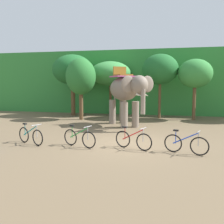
{
  "coord_description": "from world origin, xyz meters",
  "views": [
    {
      "loc": [
        1.77,
        -10.95,
        2.68
      ],
      "look_at": [
        -0.95,
        1.0,
        1.3
      ],
      "focal_mm": 40.49,
      "sensor_mm": 36.0,
      "label": 1
    }
  ],
  "objects_px": {
    "bike_green": "(79,138)",
    "tree_far_right": "(81,77)",
    "elephant": "(126,91)",
    "bike_red": "(133,140)",
    "tree_center_right": "(160,69)",
    "bike_teal": "(31,135)",
    "tree_left": "(195,74)",
    "tree_far_left": "(73,70)",
    "bike_blue": "(186,144)",
    "tree_center": "(110,74)"
  },
  "relations": [
    {
      "from": "bike_green",
      "to": "tree_far_right",
      "type": "bearing_deg",
      "value": 109.14
    },
    {
      "from": "elephant",
      "to": "bike_red",
      "type": "height_order",
      "value": "elephant"
    },
    {
      "from": "tree_center_right",
      "to": "bike_teal",
      "type": "xyz_separation_m",
      "value": [
        -5.25,
        -9.91,
        -3.37
      ]
    },
    {
      "from": "tree_far_right",
      "to": "bike_red",
      "type": "relative_size",
      "value": 2.83
    },
    {
      "from": "tree_center_right",
      "to": "tree_left",
      "type": "bearing_deg",
      "value": -7.81
    },
    {
      "from": "tree_far_left",
      "to": "tree_left",
      "type": "xyz_separation_m",
      "value": [
        9.71,
        -0.47,
        -0.4
      ]
    },
    {
      "from": "bike_red",
      "to": "bike_blue",
      "type": "xyz_separation_m",
      "value": [
        2.07,
        -0.26,
        0.0
      ]
    },
    {
      "from": "tree_center",
      "to": "tree_left",
      "type": "distance_m",
      "value": 6.97
    },
    {
      "from": "tree_far_left",
      "to": "bike_blue",
      "type": "bearing_deg",
      "value": -49.75
    },
    {
      "from": "tree_center_right",
      "to": "tree_far_left",
      "type": "bearing_deg",
      "value": 178.99
    },
    {
      "from": "tree_far_right",
      "to": "bike_blue",
      "type": "distance_m",
      "value": 10.94
    },
    {
      "from": "tree_left",
      "to": "elephant",
      "type": "distance_m",
      "value": 6.05
    },
    {
      "from": "elephant",
      "to": "bike_green",
      "type": "height_order",
      "value": "elephant"
    },
    {
      "from": "elephant",
      "to": "bike_red",
      "type": "distance_m",
      "value": 5.91
    },
    {
      "from": "tree_far_right",
      "to": "elephant",
      "type": "xyz_separation_m",
      "value": [
        3.74,
        -2.14,
        -0.97
      ]
    },
    {
      "from": "tree_left",
      "to": "bike_blue",
      "type": "distance_m",
      "value": 10.18
    },
    {
      "from": "bike_blue",
      "to": "tree_far_right",
      "type": "bearing_deg",
      "value": 131.82
    },
    {
      "from": "tree_far_left",
      "to": "bike_red",
      "type": "relative_size",
      "value": 3.16
    },
    {
      "from": "bike_red",
      "to": "bike_teal",
      "type": "bearing_deg",
      "value": -178.0
    },
    {
      "from": "tree_center_right",
      "to": "bike_blue",
      "type": "relative_size",
      "value": 2.98
    },
    {
      "from": "elephant",
      "to": "bike_teal",
      "type": "bearing_deg",
      "value": -120.56
    },
    {
      "from": "bike_teal",
      "to": "bike_green",
      "type": "bearing_deg",
      "value": 0.51
    },
    {
      "from": "tree_left",
      "to": "elephant",
      "type": "xyz_separation_m",
      "value": [
        -4.45,
        -3.92,
        -1.2
      ]
    },
    {
      "from": "bike_blue",
      "to": "tree_far_left",
      "type": "bearing_deg",
      "value": 130.25
    },
    {
      "from": "tree_center",
      "to": "bike_blue",
      "type": "relative_size",
      "value": 2.76
    },
    {
      "from": "tree_far_right",
      "to": "tree_center",
      "type": "height_order",
      "value": "tree_center"
    },
    {
      "from": "bike_teal",
      "to": "tree_far_left",
      "type": "bearing_deg",
      "value": 100.87
    },
    {
      "from": "tree_center_right",
      "to": "bike_red",
      "type": "bearing_deg",
      "value": -93.96
    },
    {
      "from": "tree_center_right",
      "to": "bike_red",
      "type": "xyz_separation_m",
      "value": [
        -0.67,
        -9.75,
        -3.37
      ]
    },
    {
      "from": "tree_far_right",
      "to": "bike_teal",
      "type": "height_order",
      "value": "tree_far_right"
    },
    {
      "from": "tree_far_left",
      "to": "bike_green",
      "type": "height_order",
      "value": "tree_far_left"
    },
    {
      "from": "tree_far_right",
      "to": "bike_green",
      "type": "distance_m",
      "value": 8.68
    },
    {
      "from": "bike_green",
      "to": "elephant",
      "type": "bearing_deg",
      "value": 79.51
    },
    {
      "from": "bike_green",
      "to": "bike_red",
      "type": "height_order",
      "value": "same"
    },
    {
      "from": "tree_center",
      "to": "bike_green",
      "type": "xyz_separation_m",
      "value": [
        1.26,
        -11.23,
        -3.14
      ]
    },
    {
      "from": "tree_far_left",
      "to": "tree_center_right",
      "type": "xyz_separation_m",
      "value": [
        7.18,
        -0.13,
        -0.04
      ]
    },
    {
      "from": "tree_center",
      "to": "bike_red",
      "type": "xyz_separation_m",
      "value": [
        3.55,
        -11.09,
        -3.14
      ]
    },
    {
      "from": "bike_teal",
      "to": "bike_red",
      "type": "bearing_deg",
      "value": 2.0
    },
    {
      "from": "tree_far_left",
      "to": "bike_blue",
      "type": "xyz_separation_m",
      "value": [
        8.58,
        -10.13,
        -3.41
      ]
    },
    {
      "from": "tree_far_left",
      "to": "tree_left",
      "type": "height_order",
      "value": "tree_far_left"
    },
    {
      "from": "tree_left",
      "to": "bike_teal",
      "type": "relative_size",
      "value": 2.82
    },
    {
      "from": "tree_center",
      "to": "bike_red",
      "type": "relative_size",
      "value": 2.84
    },
    {
      "from": "bike_red",
      "to": "bike_blue",
      "type": "distance_m",
      "value": 2.09
    },
    {
      "from": "tree_left",
      "to": "tree_far_right",
      "type": "bearing_deg",
      "value": -167.79
    },
    {
      "from": "bike_green",
      "to": "tree_left",
      "type": "bearing_deg",
      "value": 60.06
    },
    {
      "from": "tree_left",
      "to": "bike_red",
      "type": "relative_size",
      "value": 2.78
    },
    {
      "from": "elephant",
      "to": "tree_left",
      "type": "bearing_deg",
      "value": 41.34
    },
    {
      "from": "bike_teal",
      "to": "bike_blue",
      "type": "bearing_deg",
      "value": -0.85
    },
    {
      "from": "tree_far_left",
      "to": "bike_red",
      "type": "xyz_separation_m",
      "value": [
        6.5,
        -9.87,
        -3.41
      ]
    },
    {
      "from": "bike_teal",
      "to": "tree_center_right",
      "type": "bearing_deg",
      "value": 62.08
    }
  ]
}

